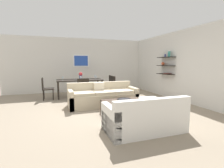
{
  "coord_description": "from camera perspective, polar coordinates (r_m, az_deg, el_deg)",
  "views": [
    {
      "loc": [
        -1.56,
        -5.15,
        1.47
      ],
      "look_at": [
        0.27,
        0.2,
        0.75
      ],
      "focal_mm": 26.84,
      "sensor_mm": 36.0,
      "label": 1
    }
  ],
  "objects": [
    {
      "name": "back_wall_unit",
      "position": [
        8.88,
        -6.9,
        6.43
      ],
      "size": [
        8.4,
        0.09,
        2.7
      ],
      "color": "silver",
      "rests_on": "ground"
    },
    {
      "name": "dining_chair_right_near",
      "position": [
        7.53,
        -0.35,
        -0.12
      ],
      "size": [
        0.44,
        0.44,
        0.88
      ],
      "color": "black",
      "rests_on": "ground"
    },
    {
      "name": "centerpiece_vase",
      "position": [
        7.32,
        -10.64,
        2.85
      ],
      "size": [
        0.16,
        0.16,
        0.32
      ],
      "color": "#4C518C",
      "rests_on": "dining_table"
    },
    {
      "name": "right_wall_shelf_unit",
      "position": [
        7.36,
        19.75,
        5.89
      ],
      "size": [
        0.34,
        8.2,
        2.7
      ],
      "color": "silver",
      "rests_on": "ground"
    },
    {
      "name": "ground_plane",
      "position": [
        5.58,
        -2.0,
        -8.02
      ],
      "size": [
        18.0,
        18.0,
        0.0
      ],
      "primitive_type": "plane",
      "color": "gray"
    },
    {
      "name": "sofa_beige",
      "position": [
        5.82,
        -3.22,
        -4.44
      ],
      "size": [
        2.32,
        0.9,
        0.78
      ],
      "color": "beige",
      "rests_on": "ground"
    },
    {
      "name": "coffee_table",
      "position": [
        4.82,
        4.57,
        -8.15
      ],
      "size": [
        1.21,
        0.96,
        0.38
      ],
      "color": "#38281E",
      "rests_on": "ground"
    },
    {
      "name": "wine_glass_right_far",
      "position": [
        7.6,
        -5.83,
        2.68
      ],
      "size": [
        0.06,
        0.06,
        0.18
      ],
      "color": "silver",
      "rests_on": "dining_table"
    },
    {
      "name": "dining_table",
      "position": [
        7.38,
        -10.96,
        0.97
      ],
      "size": [
        1.92,
        0.85,
        0.75
      ],
      "color": "black",
      "rests_on": "ground"
    },
    {
      "name": "loveseat_white",
      "position": [
        3.74,
        10.96,
        -11.19
      ],
      "size": [
        1.67,
        0.9,
        0.78
      ],
      "color": "white",
      "rests_on": "ground"
    },
    {
      "name": "wine_glass_right_near",
      "position": [
        7.39,
        -5.45,
        2.48
      ],
      "size": [
        0.07,
        0.07,
        0.16
      ],
      "color": "silver",
      "rests_on": "dining_table"
    },
    {
      "name": "wine_glass_left_near",
      "position": [
        7.2,
        -16.44,
        2.08
      ],
      "size": [
        0.06,
        0.06,
        0.15
      ],
      "color": "silver",
      "rests_on": "dining_table"
    },
    {
      "name": "dining_chair_foot",
      "position": [
        6.59,
        -9.91,
        -1.29
      ],
      "size": [
        0.44,
        0.44,
        0.88
      ],
      "color": "black",
      "rests_on": "ground"
    },
    {
      "name": "dining_chair_left_near",
      "position": [
        7.16,
        -21.63,
        -1.02
      ],
      "size": [
        0.44,
        0.44,
        0.88
      ],
      "color": "black",
      "rests_on": "ground"
    },
    {
      "name": "dining_chair_right_far",
      "position": [
        7.89,
        -1.24,
        0.22
      ],
      "size": [
        0.44,
        0.44,
        0.88
      ],
      "color": "black",
      "rests_on": "ground"
    },
    {
      "name": "wine_glass_foot",
      "position": [
        7.01,
        -10.58,
        2.26
      ],
      "size": [
        0.08,
        0.08,
        0.17
      ],
      "color": "silver",
      "rests_on": "dining_table"
    },
    {
      "name": "decorative_bowl",
      "position": [
        4.75,
        4.16,
        -5.49
      ],
      "size": [
        0.39,
        0.39,
        0.08
      ],
      "color": "black",
      "rests_on": "coffee_table"
    }
  ]
}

